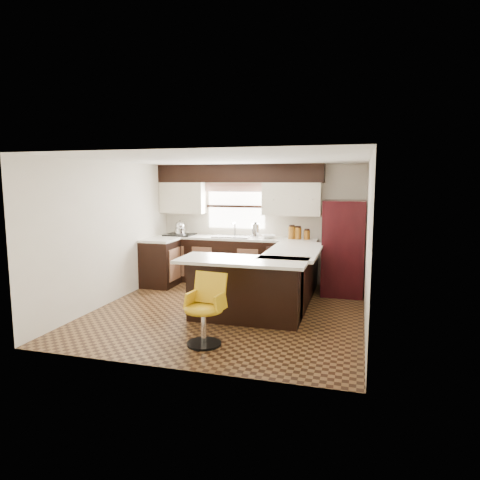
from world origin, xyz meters
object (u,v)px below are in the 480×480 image
(peninsula_long, at_px, (291,279))
(refrigerator, at_px, (343,248))
(bar_chair, at_px, (204,310))
(peninsula_return, at_px, (245,291))

(peninsula_long, bearing_deg, refrigerator, 49.48)
(refrigerator, bearing_deg, bar_chair, -117.71)
(peninsula_return, xyz_separation_m, bar_chair, (-0.25, -1.09, 0.00))
(peninsula_long, height_order, peninsula_return, same)
(peninsula_long, height_order, bar_chair, bar_chair)
(peninsula_long, relative_size, bar_chair, 2.14)
(bar_chair, bearing_deg, refrigerator, 69.71)
(peninsula_return, xyz_separation_m, refrigerator, (1.34, 1.92, 0.41))
(peninsula_return, bearing_deg, bar_chair, -102.80)
(peninsula_long, xyz_separation_m, refrigerator, (0.81, 0.95, 0.41))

